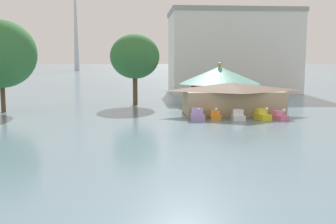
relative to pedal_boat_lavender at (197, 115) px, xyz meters
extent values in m
cube|color=#B299D8|center=(0.00, -0.07, -0.21)|extent=(1.69, 2.33, 0.72)
cube|color=#C8ADF0|center=(0.01, 0.22, 0.51)|extent=(1.41, 1.07, 0.73)
cylinder|color=#B299D8|center=(-0.03, -0.98, 0.43)|extent=(0.14, 0.14, 0.56)
sphere|color=white|center=(-0.03, -0.98, 0.88)|extent=(0.34, 0.34, 0.34)
cube|color=orange|center=(2.33, 0.33, -0.27)|extent=(1.55, 2.65, 0.60)
cube|color=gold|center=(2.35, 0.64, 0.31)|extent=(1.22, 1.24, 0.56)
cylinder|color=orange|center=(2.23, -0.69, 0.32)|extent=(0.14, 0.14, 0.59)
sphere|color=white|center=(2.23, -0.69, 0.80)|extent=(0.37, 0.37, 0.37)
cube|color=white|center=(5.06, -0.50, -0.28)|extent=(1.66, 2.56, 0.59)
cube|color=white|center=(5.08, -0.19, 0.38)|extent=(1.34, 1.20, 0.72)
cylinder|color=white|center=(4.98, -1.48, 0.31)|extent=(0.14, 0.14, 0.58)
sphere|color=white|center=(4.98, -1.48, 0.76)|extent=(0.31, 0.31, 0.31)
cube|color=yellow|center=(8.11, -0.63, -0.20)|extent=(1.76, 2.80, 0.75)
cube|color=yellow|center=(8.05, -0.31, 0.49)|extent=(1.31, 1.36, 0.62)
cylinder|color=yellow|center=(8.30, -1.66, 0.45)|extent=(0.14, 0.14, 0.55)
sphere|color=white|center=(8.30, -1.66, 0.90)|extent=(0.36, 0.36, 0.36)
cube|color=pink|center=(10.27, -0.64, -0.28)|extent=(1.99, 2.53, 0.59)
cube|color=pink|center=(10.17, -0.38, 0.27)|extent=(1.39, 1.32, 0.51)
cylinder|color=pink|center=(10.57, -1.47, 0.25)|extent=(0.14, 0.14, 0.48)
sphere|color=white|center=(10.57, -1.47, 0.69)|extent=(0.39, 0.39, 0.39)
cube|color=tan|center=(5.57, 4.87, 1.06)|extent=(13.04, 7.20, 3.27)
pyramid|color=brown|center=(5.57, 4.87, 3.26)|extent=(14.09, 8.28, 1.13)
cylinder|color=brown|center=(6.16, 16.34, 1.22)|extent=(9.34, 9.34, 3.58)
cone|color=teal|center=(6.16, 16.34, 4.41)|extent=(13.52, 13.52, 2.82)
sphere|color=#B7993D|center=(6.16, 16.34, 6.17)|extent=(0.70, 0.70, 0.70)
cylinder|color=brown|center=(-26.73, 9.67, 1.18)|extent=(0.65, 0.65, 3.51)
ellipsoid|color=#337038|center=(-26.73, 9.67, 7.75)|extent=(10.00, 10.00, 9.64)
cylinder|color=brown|center=(-7.81, 18.24, 1.61)|extent=(0.78, 0.78, 4.37)
ellipsoid|color=#337038|center=(-7.81, 18.24, 7.51)|extent=(8.24, 8.24, 7.43)
cube|color=silver|center=(15.06, 44.47, 8.45)|extent=(29.04, 16.00, 18.04)
cube|color=#999993|center=(15.06, 44.47, 17.97)|extent=(29.62, 16.32, 1.00)
cone|color=#B7BCC6|center=(-53.05, 261.73, 45.28)|extent=(3.91, 3.91, 91.70)
camera|label=1|loc=(-7.58, -48.67, 6.71)|focal=42.37mm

